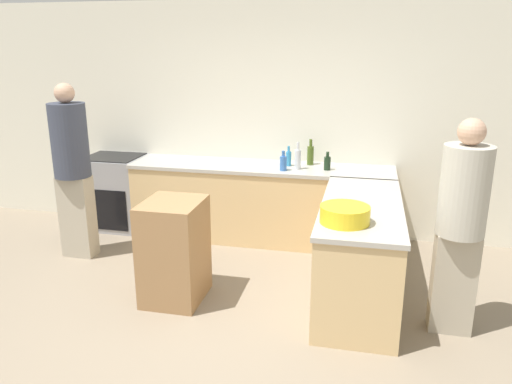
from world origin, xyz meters
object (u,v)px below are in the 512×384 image
Objects in this scene: range_oven at (116,192)px; olive_oil_bottle at (310,155)px; water_bottle_blue at (283,163)px; wine_bottle_dark at (327,163)px; dish_soap_bottle at (289,158)px; person_by_range at (72,166)px; person_at_peninsula at (461,221)px; vinegar_bottle_clear at (298,159)px; mixing_bowl at (345,214)px; island_table at (174,251)px.

olive_oil_bottle is (2.40, 0.15, 0.56)m from range_oven.
water_bottle_blue is 0.48m from wine_bottle_dark.
person_by_range reaches higher than dish_soap_bottle.
vinegar_bottle_clear is at bearing 134.14° from person_at_peninsula.
person_by_range is (-2.57, -0.85, 0.03)m from wine_bottle_dark.
wine_bottle_dark is (-0.28, 1.67, 0.01)m from mixing_bowl.
olive_oil_bottle is 0.30m from wine_bottle_dark.
person_at_peninsula is (3.71, -0.69, -0.08)m from person_by_range.
water_bottle_blue is at bearing 18.84° from person_by_range.
mixing_bowl reaches higher than island_table.
person_by_range is 1.08× the size of person_at_peninsula.
dish_soap_bottle is at bearing 134.00° from person_at_peninsula.
olive_oil_bottle is 0.16× the size of person_by_range.
vinegar_bottle_clear is (2.29, -0.10, 0.56)m from range_oven.
olive_oil_bottle is 0.17× the size of person_at_peninsula.
mixing_bowl is at bearing -67.79° from dish_soap_bottle.
mixing_bowl is 0.21× the size of person_by_range.
mixing_bowl is at bearing -80.56° from wine_bottle_dark.
wine_bottle_dark is at bearing -12.69° from dish_soap_bottle.
wine_bottle_dark is at bearing 52.01° from island_table.
island_table reaches higher than range_oven.
island_table is 1.56m from mixing_bowl.
island_table is 2.08m from olive_oil_bottle.
person_by_range reaches higher than vinegar_bottle_clear.
person_by_range is at bearing -155.81° from olive_oil_bottle.
olive_oil_bottle is at bearing 104.56° from mixing_bowl.
water_bottle_blue is 0.23m from dish_soap_bottle.
olive_oil_bottle reaches higher than water_bottle_blue.
person_by_range reaches higher than range_oven.
person_by_range is (0.04, -0.91, 0.55)m from range_oven.
range_oven is at bearing 92.39° from person_by_range.
mixing_bowl is 1.71m from water_bottle_blue.
dish_soap_bottle is at bearing 167.31° from wine_bottle_dark.
olive_oil_bottle reaches higher than wine_bottle_dark.
water_bottle_blue is at bearing -164.29° from wine_bottle_dark.
person_by_range is at bearing -87.61° from range_oven.
olive_oil_bottle reaches higher than mixing_bowl.
island_table is at bearing 174.73° from mixing_bowl.
person_at_peninsula reaches higher than vinegar_bottle_clear.
wine_bottle_dark is at bearing 99.44° from mixing_bowl.
mixing_bowl is 0.87m from person_at_peninsula.
range_oven is at bearing 177.48° from vinegar_bottle_clear.
wine_bottle_dark is 0.11× the size of person_by_range.
vinegar_bottle_clear is 0.27m from olive_oil_bottle.
person_by_range is (-2.85, 0.82, 0.04)m from mixing_bowl.
vinegar_bottle_clear reaches higher than island_table.
water_bottle_blue is at bearing 62.45° from island_table.
island_table is at bearing -26.45° from person_by_range.
vinegar_bottle_clear is (-0.60, 1.63, 0.05)m from mixing_bowl.
person_by_range reaches higher than person_at_peninsula.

